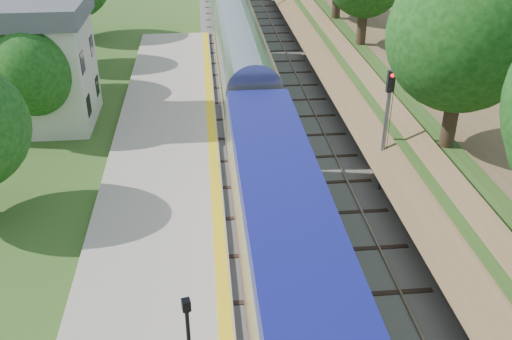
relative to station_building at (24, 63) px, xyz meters
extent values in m
cube|color=#4C4944|center=(16.00, 30.00, -4.03)|extent=(9.50, 170.00, 0.12)
cube|color=gray|center=(13.28, 30.00, -3.89)|extent=(0.08, 170.00, 0.16)
cube|color=gray|center=(14.72, 30.00, -3.89)|extent=(0.08, 170.00, 0.16)
cube|color=gray|center=(17.28, 30.00, -3.89)|extent=(0.08, 170.00, 0.16)
cube|color=gray|center=(18.72, 30.00, -3.89)|extent=(0.08, 170.00, 0.16)
cube|color=#A39683|center=(8.80, -14.00, -3.90)|extent=(6.40, 68.00, 0.38)
cube|color=gold|center=(11.65, -14.00, -3.70)|extent=(0.55, 68.00, 0.01)
cube|color=beige|center=(0.00, 0.00, -0.69)|extent=(8.00, 6.00, 6.80)
cube|color=#4F5156|center=(0.00, 0.00, 3.31)|extent=(8.60, 6.60, 1.20)
cube|color=black|center=(4.01, -1.80, -2.29)|extent=(0.05, 1.10, 1.30)
cube|color=black|center=(4.01, 1.80, -2.29)|extent=(0.05, 1.10, 1.30)
cube|color=black|center=(4.01, -1.80, 0.51)|extent=(0.05, 1.10, 1.30)
cube|color=black|center=(4.01, 1.80, 0.51)|extent=(0.05, 1.10, 1.30)
cylinder|color=#332316|center=(2.00, -4.00, -2.86)|extent=(0.60, 0.60, 2.45)
sphere|color=#113B10|center=(2.00, -4.00, 0.46)|extent=(5.32, 5.32, 5.32)
cylinder|color=#332316|center=(2.00, 12.00, -2.86)|extent=(0.60, 0.60, 2.45)
sphere|color=#113B10|center=(2.00, 12.00, 0.46)|extent=(5.32, 5.32, 5.32)
cube|color=black|center=(14.00, -18.03, -3.49)|extent=(2.98, 18.64, 0.65)
cube|color=#B7BAC1|center=(14.00, -18.03, -1.33)|extent=(3.24, 19.42, 3.67)
cube|color=navy|center=(14.00, -18.03, 0.74)|extent=(3.11, 18.64, 0.47)
cube|color=maroon|center=(14.00, -18.03, -2.57)|extent=(3.26, 19.03, 0.11)
cube|color=#B7BAC1|center=(14.00, 3.07, -1.71)|extent=(3.24, 21.58, 4.21)
cube|color=#B7BAC1|center=(14.00, 25.25, -1.71)|extent=(3.24, 21.58, 4.21)
cube|color=black|center=(10.46, -23.45, 0.08)|extent=(0.30, 0.30, 0.36)
cube|color=silver|center=(10.46, -23.45, 0.08)|extent=(0.21, 0.21, 0.27)
cylinder|color=slate|center=(20.20, -10.91, -0.66)|extent=(0.19, 0.19, 6.62)
cube|color=black|center=(20.20, -10.91, 2.01)|extent=(0.36, 0.24, 1.07)
cylinder|color=#FF0C0C|center=(20.20, -11.05, 2.01)|extent=(0.17, 0.06, 0.17)
camera|label=1|loc=(11.25, -36.11, 11.36)|focal=40.00mm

